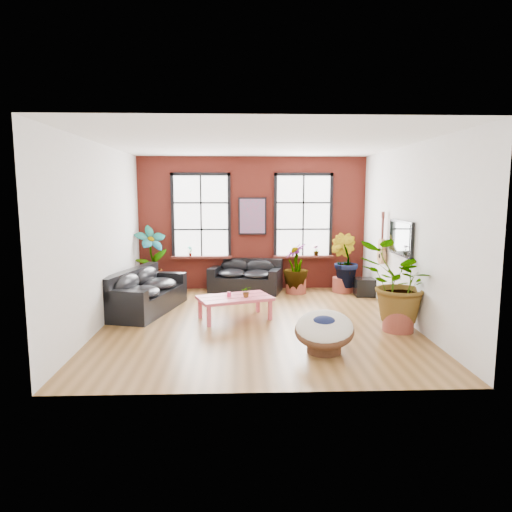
{
  "coord_description": "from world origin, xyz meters",
  "views": [
    {
      "loc": [
        -0.35,
        -8.85,
        2.58
      ],
      "look_at": [
        0.0,
        0.6,
        1.25
      ],
      "focal_mm": 32.0,
      "sensor_mm": 36.0,
      "label": 1
    }
  ],
  "objects_px": {
    "sofa_back": "(246,277)",
    "papasan_chair": "(324,330)",
    "sofa_left": "(145,293)",
    "coffee_table": "(235,299)"
  },
  "relations": [
    {
      "from": "sofa_left",
      "to": "coffee_table",
      "type": "xyz_separation_m",
      "value": [
        1.97,
        -0.7,
        0.0
      ]
    },
    {
      "from": "sofa_back",
      "to": "papasan_chair",
      "type": "height_order",
      "value": "sofa_back"
    },
    {
      "from": "papasan_chair",
      "to": "coffee_table",
      "type": "bearing_deg",
      "value": 141.14
    },
    {
      "from": "sofa_back",
      "to": "sofa_left",
      "type": "relative_size",
      "value": 0.81
    },
    {
      "from": "sofa_back",
      "to": "sofa_left",
      "type": "bearing_deg",
      "value": -123.56
    },
    {
      "from": "sofa_back",
      "to": "coffee_table",
      "type": "height_order",
      "value": "sofa_back"
    },
    {
      "from": "sofa_left",
      "to": "papasan_chair",
      "type": "distance_m",
      "value": 4.38
    },
    {
      "from": "coffee_table",
      "to": "papasan_chair",
      "type": "distance_m",
      "value": 2.5
    },
    {
      "from": "sofa_back",
      "to": "sofa_left",
      "type": "height_order",
      "value": "sofa_left"
    },
    {
      "from": "sofa_back",
      "to": "papasan_chair",
      "type": "relative_size",
      "value": 1.68
    }
  ]
}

